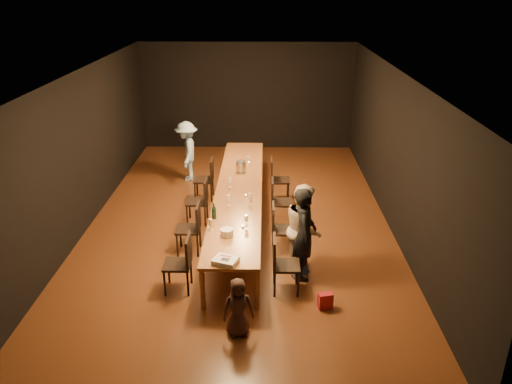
{
  "coord_description": "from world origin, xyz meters",
  "views": [
    {
      "loc": [
        0.5,
        -9.08,
        4.52
      ],
      "look_at": [
        0.35,
        -0.78,
        1.0
      ],
      "focal_mm": 35.0,
      "sensor_mm": 36.0,
      "label": 1
    }
  ],
  "objects_px": {
    "chair_right_3": "(280,180)",
    "chair_left_0": "(177,264)",
    "woman_birthday": "(305,234)",
    "ice_bucket": "(241,167)",
    "birthday_cake": "(226,261)",
    "chair_left_1": "(188,229)",
    "table": "(239,190)",
    "man_blue": "(187,151)",
    "child": "(238,307)",
    "chair_left_3": "(204,179)",
    "woman_tan": "(304,228)",
    "chair_left_2": "(197,201)",
    "chair_right_1": "(284,229)",
    "champagne_bottle": "(214,210)",
    "chair_right_0": "(286,265)",
    "chair_right_2": "(282,202)",
    "plate_stack": "(227,233)"
  },
  "relations": [
    {
      "from": "chair_right_1",
      "to": "chair_left_2",
      "type": "bearing_deg",
      "value": -125.22
    },
    {
      "from": "chair_left_1",
      "to": "birthday_cake",
      "type": "xyz_separation_m",
      "value": [
        0.8,
        -1.64,
        0.32
      ]
    },
    {
      "from": "chair_left_1",
      "to": "child",
      "type": "xyz_separation_m",
      "value": [
        1.0,
        -2.27,
        -0.03
      ]
    },
    {
      "from": "chair_left_3",
      "to": "man_blue",
      "type": "relative_size",
      "value": 0.64
    },
    {
      "from": "chair_left_0",
      "to": "chair_right_0",
      "type": "bearing_deg",
      "value": -90.0
    },
    {
      "from": "woman_tan",
      "to": "birthday_cake",
      "type": "relative_size",
      "value": 3.73
    },
    {
      "from": "man_blue",
      "to": "chair_right_1",
      "type": "bearing_deg",
      "value": 25.2
    },
    {
      "from": "woman_birthday",
      "to": "ice_bucket",
      "type": "bearing_deg",
      "value": 24.58
    },
    {
      "from": "chair_left_1",
      "to": "chair_left_3",
      "type": "bearing_deg",
      "value": 0.0
    },
    {
      "from": "chair_left_3",
      "to": "champagne_bottle",
      "type": "bearing_deg",
      "value": -169.18
    },
    {
      "from": "chair_left_1",
      "to": "ice_bucket",
      "type": "bearing_deg",
      "value": -21.64
    },
    {
      "from": "chair_right_1",
      "to": "chair_left_3",
      "type": "height_order",
      "value": "same"
    },
    {
      "from": "chair_right_1",
      "to": "chair_right_3",
      "type": "xyz_separation_m",
      "value": [
        0.0,
        2.4,
        0.0
      ]
    },
    {
      "from": "chair_left_3",
      "to": "woman_tan",
      "type": "bearing_deg",
      "value": -145.97
    },
    {
      "from": "table",
      "to": "plate_stack",
      "type": "bearing_deg",
      "value": -92.81
    },
    {
      "from": "child",
      "to": "ice_bucket",
      "type": "height_order",
      "value": "ice_bucket"
    },
    {
      "from": "birthday_cake",
      "to": "champagne_bottle",
      "type": "relative_size",
      "value": 1.31
    },
    {
      "from": "chair_right_3",
      "to": "chair_left_1",
      "type": "relative_size",
      "value": 1.0
    },
    {
      "from": "chair_left_2",
      "to": "chair_left_3",
      "type": "xyz_separation_m",
      "value": [
        0.0,
        1.2,
        0.0
      ]
    },
    {
      "from": "chair_right_3",
      "to": "chair_left_1",
      "type": "bearing_deg",
      "value": -35.31
    },
    {
      "from": "chair_left_2",
      "to": "champagne_bottle",
      "type": "bearing_deg",
      "value": -160.27
    },
    {
      "from": "chair_left_3",
      "to": "champagne_bottle",
      "type": "height_order",
      "value": "champagne_bottle"
    },
    {
      "from": "chair_left_0",
      "to": "champagne_bottle",
      "type": "height_order",
      "value": "champagne_bottle"
    },
    {
      "from": "chair_left_0",
      "to": "chair_left_2",
      "type": "relative_size",
      "value": 1.0
    },
    {
      "from": "chair_left_1",
      "to": "chair_right_2",
      "type": "bearing_deg",
      "value": -54.78
    },
    {
      "from": "chair_right_2",
      "to": "birthday_cake",
      "type": "distance_m",
      "value": 3.0
    },
    {
      "from": "chair_right_1",
      "to": "ice_bucket",
      "type": "height_order",
      "value": "ice_bucket"
    },
    {
      "from": "table",
      "to": "chair_right_2",
      "type": "xyz_separation_m",
      "value": [
        0.85,
        0.0,
        -0.24
      ]
    },
    {
      "from": "woman_birthday",
      "to": "child",
      "type": "bearing_deg",
      "value": 149.09
    },
    {
      "from": "table",
      "to": "chair_right_1",
      "type": "relative_size",
      "value": 6.45
    },
    {
      "from": "chair_left_0",
      "to": "ice_bucket",
      "type": "relative_size",
      "value": 3.99
    },
    {
      "from": "chair_right_1",
      "to": "birthday_cake",
      "type": "xyz_separation_m",
      "value": [
        -0.9,
        -1.64,
        0.32
      ]
    },
    {
      "from": "table",
      "to": "man_blue",
      "type": "distance_m",
      "value": 2.73
    },
    {
      "from": "man_blue",
      "to": "champagne_bottle",
      "type": "height_order",
      "value": "man_blue"
    },
    {
      "from": "chair_right_0",
      "to": "woman_tan",
      "type": "bearing_deg",
      "value": 154.81
    },
    {
      "from": "chair_right_3",
      "to": "chair_left_0",
      "type": "relative_size",
      "value": 1.0
    },
    {
      "from": "chair_right_3",
      "to": "chair_left_0",
      "type": "height_order",
      "value": "same"
    },
    {
      "from": "chair_left_0",
      "to": "woman_birthday",
      "type": "xyz_separation_m",
      "value": [
        2.0,
        0.42,
        0.32
      ]
    },
    {
      "from": "chair_right_0",
      "to": "plate_stack",
      "type": "bearing_deg",
      "value": -112.89
    },
    {
      "from": "ice_bucket",
      "to": "child",
      "type": "bearing_deg",
      "value": -87.94
    },
    {
      "from": "chair_right_2",
      "to": "man_blue",
      "type": "distance_m",
      "value": 3.25
    },
    {
      "from": "birthday_cake",
      "to": "table",
      "type": "bearing_deg",
      "value": 108.74
    },
    {
      "from": "chair_right_2",
      "to": "child",
      "type": "height_order",
      "value": "chair_right_2"
    },
    {
      "from": "table",
      "to": "woman_birthday",
      "type": "bearing_deg",
      "value": -59.85
    },
    {
      "from": "woman_tan",
      "to": "chair_left_3",
      "type": "bearing_deg",
      "value": 34.36
    },
    {
      "from": "child",
      "to": "champagne_bottle",
      "type": "height_order",
      "value": "champagne_bottle"
    },
    {
      "from": "chair_left_0",
      "to": "birthday_cake",
      "type": "bearing_deg",
      "value": -118.94
    },
    {
      "from": "table",
      "to": "chair_right_0",
      "type": "bearing_deg",
      "value": -70.5
    },
    {
      "from": "chair_right_0",
      "to": "chair_left_2",
      "type": "bearing_deg",
      "value": -144.69
    },
    {
      "from": "chair_right_2",
      "to": "woman_tan",
      "type": "xyz_separation_m",
      "value": [
        0.3,
        -1.76,
        0.31
      ]
    }
  ]
}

